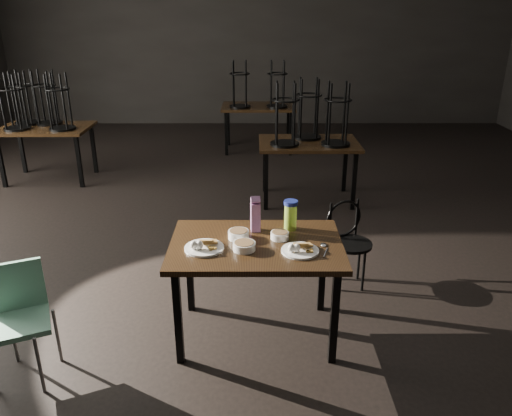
{
  "coord_description": "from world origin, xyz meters",
  "views": [
    {
      "loc": [
        -0.05,
        -4.3,
        2.28
      ],
      "look_at": [
        -0.04,
        -0.79,
        0.85
      ],
      "focal_mm": 35.0,
      "sensor_mm": 36.0,
      "label": 1
    }
  ],
  "objects_px": {
    "school_chair": "(18,312)",
    "juice_carton": "(255,215)",
    "main_table": "(256,253)",
    "bentwood_chair": "(348,237)",
    "water_bottle": "(291,215)"
  },
  "relations": [
    {
      "from": "school_chair",
      "to": "juice_carton",
      "type": "bearing_deg",
      "value": -1.62
    },
    {
      "from": "main_table",
      "to": "bentwood_chair",
      "type": "relative_size",
      "value": 1.62
    },
    {
      "from": "main_table",
      "to": "school_chair",
      "type": "height_order",
      "value": "school_chair"
    },
    {
      "from": "juice_carton",
      "to": "bentwood_chair",
      "type": "relative_size",
      "value": 0.36
    },
    {
      "from": "juice_carton",
      "to": "school_chair",
      "type": "xyz_separation_m",
      "value": [
        -1.52,
        -0.61,
        -0.41
      ]
    },
    {
      "from": "juice_carton",
      "to": "water_bottle",
      "type": "height_order",
      "value": "juice_carton"
    },
    {
      "from": "main_table",
      "to": "water_bottle",
      "type": "bearing_deg",
      "value": 42.76
    },
    {
      "from": "juice_carton",
      "to": "water_bottle",
      "type": "relative_size",
      "value": 1.2
    },
    {
      "from": "school_chair",
      "to": "main_table",
      "type": "bearing_deg",
      "value": -8.63
    },
    {
      "from": "bentwood_chair",
      "to": "school_chair",
      "type": "distance_m",
      "value": 2.59
    },
    {
      "from": "water_bottle",
      "to": "school_chair",
      "type": "relative_size",
      "value": 0.29
    },
    {
      "from": "main_table",
      "to": "juice_carton",
      "type": "relative_size",
      "value": 4.46
    },
    {
      "from": "bentwood_chair",
      "to": "school_chair",
      "type": "relative_size",
      "value": 0.96
    },
    {
      "from": "juice_carton",
      "to": "water_bottle",
      "type": "distance_m",
      "value": 0.26
    },
    {
      "from": "main_table",
      "to": "school_chair",
      "type": "relative_size",
      "value": 1.56
    }
  ]
}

